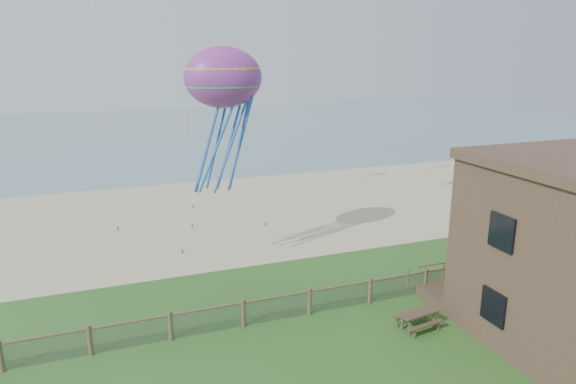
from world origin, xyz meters
TOP-DOWN VIEW (x-y plane):
  - sand_beach at (0.00, 22.00)m, footprint 72.00×20.00m
  - ocean at (0.00, 66.00)m, footprint 160.00×68.00m
  - chainlink_fence at (0.00, 6.00)m, footprint 36.20×0.20m
  - motel_deck at (13.00, 5.00)m, footprint 15.00×2.00m
  - picnic_table at (3.76, 3.29)m, footprint 1.84×1.49m
  - octopus_kite at (-2.03, 12.21)m, footprint 4.25×3.47m

SIDE VIEW (x-z plane):
  - ocean at x=0.00m, z-range -0.01..0.01m
  - sand_beach at x=0.00m, z-range -0.01..0.01m
  - motel_deck at x=13.00m, z-range 0.00..0.50m
  - picnic_table at x=3.76m, z-range 0.00..0.71m
  - chainlink_fence at x=0.00m, z-range -0.07..1.18m
  - octopus_kite at x=-2.03m, z-range 4.21..11.84m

